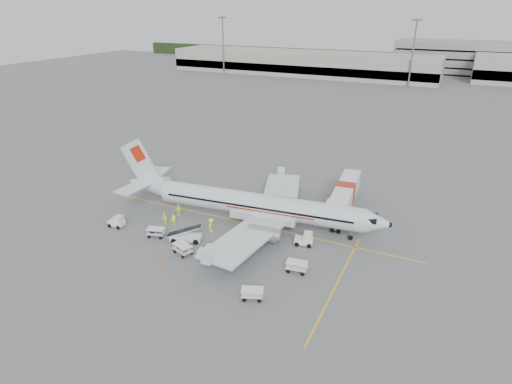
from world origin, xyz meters
TOP-DOWN VIEW (x-y plane):
  - ground at (0.00, 0.00)m, footprint 360.00×360.00m
  - stripe_lead at (0.00, 0.00)m, footprint 44.00×0.20m
  - stripe_cross at (14.00, -8.00)m, footprint 0.20×20.00m
  - terminal_west at (-40.00, 130.00)m, footprint 110.00×22.00m
  - parking_garage at (25.00, 160.00)m, footprint 62.00×24.00m
  - treeline at (0.00, 175.00)m, footprint 300.00×3.00m
  - mast_west at (-70.00, 118.00)m, footprint 3.20×1.20m
  - mast_center at (5.00, 118.00)m, footprint 3.20×1.20m
  - aircraft at (1.12, 0.35)m, footprint 38.00×31.14m
  - jet_bridge at (10.36, 8.48)m, footprint 4.46×16.62m
  - belt_loader at (-5.06, -7.28)m, footprint 5.37×3.48m
  - tug_fore at (8.23, -2.01)m, footprint 2.38×1.67m
  - tug_mid at (-0.93, -9.28)m, footprint 2.04×1.29m
  - tug_aft at (-15.32, -8.04)m, footprint 2.09×1.27m
  - cart_loaded_a at (-9.00, -7.98)m, footprint 2.43×1.80m
  - cart_loaded_b at (-3.72, -9.93)m, footprint 2.68×2.13m
  - cart_empty_a at (7.15, -13.95)m, footprint 2.46×1.94m
  - cart_empty_b at (9.44, -7.69)m, footprint 2.42×1.61m
  - cone_nose at (11.99, 4.61)m, footprint 0.38×0.38m
  - cone_port at (2.26, 16.86)m, footprint 0.41×0.41m
  - cone_stbd at (-4.21, -13.65)m, footprint 0.37×0.37m
  - crew_a at (-8.76, -4.56)m, footprint 0.67×0.54m
  - crew_b at (-10.03, -4.84)m, footprint 0.97×0.99m
  - crew_c at (-3.38, -4.06)m, footprint 0.91×1.34m
  - crew_d at (-9.74, -2.02)m, footprint 1.02×0.96m

SIDE VIEW (x-z plane):
  - ground at x=0.00m, z-range 0.00..0.00m
  - stripe_lead at x=0.00m, z-range 0.00..0.01m
  - stripe_cross at x=14.00m, z-range 0.00..0.01m
  - cone_stbd at x=-4.21m, z-range 0.00..0.60m
  - cone_nose at x=11.99m, z-range 0.00..0.62m
  - cone_port at x=2.26m, z-range 0.00..0.67m
  - cart_empty_a at x=7.15m, z-range 0.00..1.12m
  - cart_loaded_a at x=-9.00m, z-range 0.00..1.13m
  - cart_empty_b at x=9.44m, z-range 0.00..1.19m
  - cart_loaded_b at x=-3.72m, z-range 0.00..1.22m
  - tug_mid at x=-0.93m, z-range 0.00..1.50m
  - tug_aft at x=-15.32m, z-range 0.00..1.57m
  - crew_a at x=-8.76m, z-range 0.00..1.58m
  - crew_b at x=-10.03m, z-range 0.00..1.61m
  - tug_fore at x=8.23m, z-range 0.00..1.68m
  - crew_d at x=-9.74m, z-range 0.00..1.69m
  - crew_c at x=-3.38m, z-range 0.00..1.92m
  - belt_loader at x=-5.06m, z-range 0.00..2.73m
  - jet_bridge at x=10.36m, z-range 0.00..4.31m
  - treeline at x=0.00m, z-range 0.00..6.00m
  - terminal_west at x=-40.00m, z-range 0.00..9.00m
  - aircraft at x=1.12m, z-range 0.00..9.77m
  - parking_garage at x=25.00m, z-range 0.00..14.00m
  - mast_west at x=-70.00m, z-range 0.00..22.00m
  - mast_center at x=5.00m, z-range 0.00..22.00m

